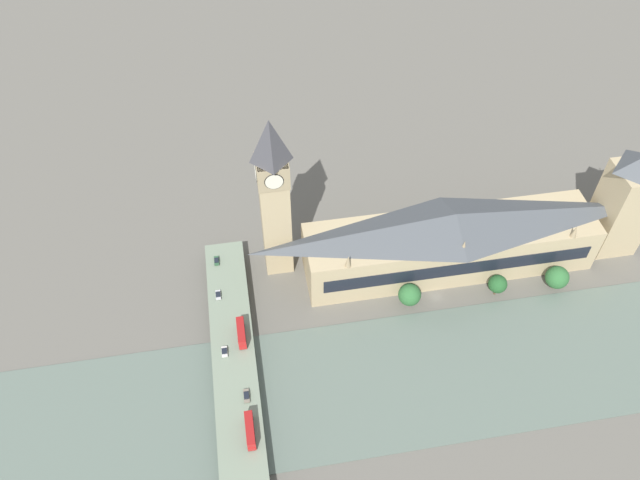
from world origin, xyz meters
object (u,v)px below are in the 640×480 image
at_px(car_northbound_lead, 217,261).
at_px(car_northbound_mid, 218,295).
at_px(victoria_tower, 626,201).
at_px(car_northbound_tail, 247,396).
at_px(car_southbound_lead, 224,352).
at_px(parliament_hall, 450,240).
at_px(double_decker_bus_rear, 241,333).
at_px(clock_tower, 274,196).
at_px(double_decker_bus_lead, 250,430).
at_px(road_bridge, 237,397).

xyz_separation_m(car_northbound_lead, car_northbound_mid, (-16.07, 0.36, 0.00)).
bearing_deg(victoria_tower, car_northbound_mid, 91.95).
xyz_separation_m(victoria_tower, car_northbound_tail, (-46.38, 145.94, -16.47)).
relative_size(car_northbound_lead, car_southbound_lead, 1.10).
bearing_deg(car_northbound_tail, parliament_hall, -59.95).
height_order(car_northbound_lead, car_northbound_mid, car_northbound_mid).
bearing_deg(car_northbound_lead, double_decker_bus_rear, -169.39).
relative_size(clock_tower, car_northbound_mid, 16.71).
distance_m(clock_tower, car_northbound_mid, 41.43).
bearing_deg(double_decker_bus_rear, car_southbound_lead, 129.83).
height_order(victoria_tower, car_northbound_tail, victoria_tower).
bearing_deg(double_decker_bus_rear, double_decker_bus_lead, 179.47).
bearing_deg(car_northbound_mid, victoria_tower, -88.05).
relative_size(double_decker_bus_rear, car_northbound_mid, 2.58).
height_order(clock_tower, car_northbound_mid, clock_tower).
bearing_deg(car_southbound_lead, victoria_tower, -79.13).
bearing_deg(clock_tower, car_northbound_tail, 163.27).
relative_size(parliament_hall, car_northbound_lead, 24.87).
relative_size(parliament_hall, car_southbound_lead, 27.34).
relative_size(double_decker_bus_lead, car_northbound_tail, 2.40).
xyz_separation_m(parliament_hall, car_northbound_lead, (10.94, 86.16, -7.36)).
distance_m(parliament_hall, clock_tower, 67.74).
bearing_deg(road_bridge, double_decker_bus_lead, -166.93).
bearing_deg(parliament_hall, clock_tower, 80.21).
bearing_deg(double_decker_bus_lead, victoria_tower, -68.02).
bearing_deg(road_bridge, parliament_hall, -61.37).
height_order(car_northbound_lead, car_northbound_tail, car_northbound_tail).
relative_size(parliament_hall, car_northbound_tail, 23.32).
bearing_deg(double_decker_bus_rear, victoria_tower, -80.65).
distance_m(parliament_hall, victoria_tower, 66.49).
height_order(double_decker_bus_rear, car_northbound_lead, double_decker_bus_rear).
relative_size(road_bridge, double_decker_bus_rear, 12.42).
height_order(double_decker_bus_lead, car_northbound_mid, double_decker_bus_lead).
relative_size(double_decker_bus_lead, double_decker_bus_rear, 1.05).
bearing_deg(clock_tower, double_decker_bus_lead, 166.23).
distance_m(double_decker_bus_rear, car_northbound_lead, 35.51).
bearing_deg(car_northbound_mid, double_decker_bus_lead, -173.03).
xyz_separation_m(clock_tower, car_southbound_lead, (-39.93, 22.96, -29.97)).
distance_m(car_northbound_tail, car_southbound_lead, 18.18).
height_order(parliament_hall, car_northbound_tail, parliament_hall).
distance_m(road_bridge, car_northbound_lead, 56.40).
relative_size(parliament_hall, victoria_tower, 2.18).
relative_size(road_bridge, car_northbound_tail, 28.22).
bearing_deg(car_northbound_tail, car_northbound_lead, 6.06).
xyz_separation_m(clock_tower, victoria_tower, (-10.80, -128.75, -13.53)).
bearing_deg(car_northbound_tail, car_northbound_mid, 8.89).
xyz_separation_m(car_northbound_tail, car_southbound_lead, (17.24, 5.77, 0.03)).
bearing_deg(car_northbound_mid, car_northbound_lead, -1.28).
xyz_separation_m(road_bridge, car_northbound_lead, (56.29, 3.08, 1.72)).
bearing_deg(car_northbound_mid, car_southbound_lead, -178.39).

